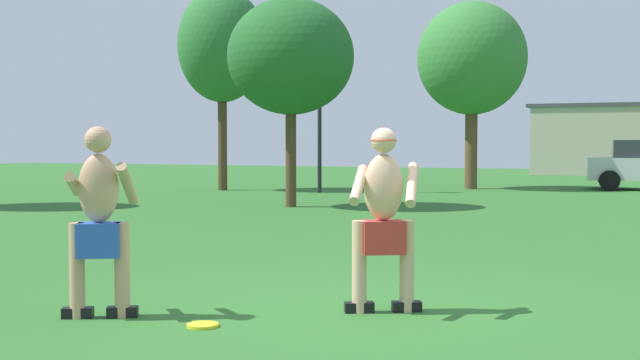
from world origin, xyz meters
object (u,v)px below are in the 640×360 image
(frisbee, at_px, (203,325))
(tree_near_building, at_px, (472,59))
(player_in_blue, at_px, (99,218))
(lamp_post, at_px, (320,87))
(tree_right_field, at_px, (222,46))
(tree_left_field, at_px, (291,57))
(player_with_cap, at_px, (383,211))

(frisbee, xyz_separation_m, tree_near_building, (-1.94, 20.27, 4.18))
(player_in_blue, bearing_deg, frisbee, 1.33)
(frisbee, relative_size, tree_near_building, 0.04)
(player_in_blue, relative_size, lamp_post, 0.32)
(tree_right_field, bearing_deg, tree_left_field, -47.78)
(lamp_post, relative_size, tree_left_field, 1.05)
(player_with_cap, relative_size, tree_right_field, 0.26)
(player_in_blue, xyz_separation_m, lamp_post, (-4.73, 16.56, 2.30))
(player_in_blue, distance_m, lamp_post, 17.37)
(player_with_cap, xyz_separation_m, tree_near_building, (-3.13, 19.16, 3.29))
(tree_left_field, xyz_separation_m, tree_right_field, (-4.69, 5.17, 1.04))
(player_with_cap, bearing_deg, tree_near_building, 99.28)
(frisbee, bearing_deg, player_in_blue, -178.67)
(frisbee, bearing_deg, tree_right_field, 118.61)
(tree_near_building, bearing_deg, tree_left_field, -105.22)
(lamp_post, height_order, tree_near_building, tree_near_building)
(frisbee, bearing_deg, lamp_post, 109.09)
(player_in_blue, height_order, frisbee, player_in_blue)
(player_in_blue, distance_m, tree_near_building, 20.58)
(player_with_cap, xyz_separation_m, tree_right_field, (-10.24, 15.48, 3.63))
(frisbee, height_order, tree_right_field, tree_right_field)
(tree_left_field, distance_m, tree_near_building, 9.21)
(frisbee, relative_size, tree_right_field, 0.04)
(player_in_blue, relative_size, frisbee, 6.30)
(player_in_blue, distance_m, frisbee, 1.31)
(player_with_cap, relative_size, tree_near_building, 0.27)
(player_in_blue, bearing_deg, player_with_cap, 27.18)
(player_with_cap, distance_m, lamp_post, 17.07)
(lamp_post, bearing_deg, tree_right_field, 179.29)
(frisbee, height_order, tree_near_building, tree_near_building)
(player_with_cap, xyz_separation_m, lamp_post, (-6.92, 15.44, 2.27))
(player_in_blue, xyz_separation_m, tree_right_field, (-8.05, 16.60, 3.66))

